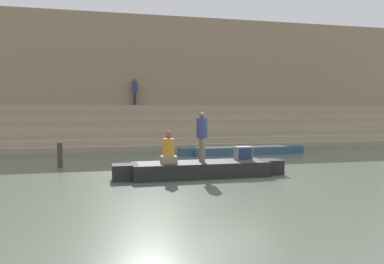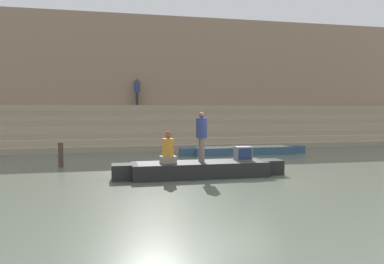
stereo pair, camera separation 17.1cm
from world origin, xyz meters
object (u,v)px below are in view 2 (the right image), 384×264
tv_set (243,153)px  person_on_steps (137,90)px  person_standing (202,133)px  moored_boat_shore (243,150)px  mooring_post (61,155)px  rowboat_main (200,169)px  person_rowing (168,151)px

tv_set → person_on_steps: (-2.63, 12.38, 2.73)m
person_standing → tv_set: size_ratio=3.02×
moored_boat_shore → mooring_post: (-8.19, -2.40, 0.27)m
person_on_steps → moored_boat_shore: bearing=-36.4°
rowboat_main → tv_set: bearing=6.8°
person_on_steps → mooring_post: bearing=-90.8°
person_on_steps → person_rowing: bearing=-69.7°
rowboat_main → mooring_post: 5.62m
rowboat_main → mooring_post: mooring_post is taller
tv_set → mooring_post: bearing=161.8°
rowboat_main → person_on_steps: person_on_steps is taller
person_standing → tv_set: 1.61m
moored_boat_shore → person_rowing: bearing=-133.7°
tv_set → person_on_steps: 12.95m
tv_set → rowboat_main: bearing=-167.6°
person_rowing → person_standing: bearing=21.8°
rowboat_main → person_on_steps: bearing=97.2°
mooring_post → rowboat_main: bearing=-33.7°
person_standing → person_rowing: bearing=179.2°
tv_set → person_rowing: bearing=-168.2°
tv_set → mooring_post: 6.88m
person_standing → person_rowing: person_standing is taller
rowboat_main → tv_set: tv_set is taller
rowboat_main → person_standing: 1.15m
person_on_steps → person_standing: bearing=-64.6°
mooring_post → person_on_steps: 10.47m
person_rowing → tv_set: bearing=20.8°
person_standing → mooring_post: 5.73m
rowboat_main → mooring_post: bearing=148.3°
mooring_post → person_on_steps: bearing=69.3°
tv_set → person_on_steps: bearing=109.6°
person_rowing → person_on_steps: 12.83m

